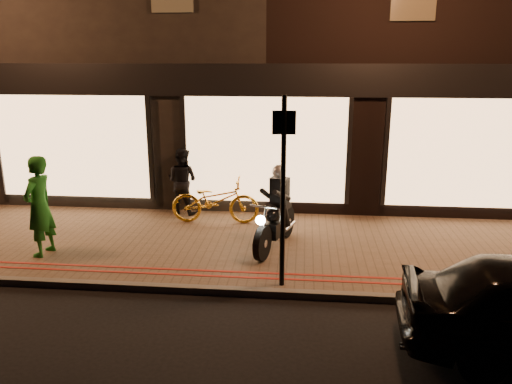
{
  "coord_description": "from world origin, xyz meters",
  "views": [
    {
      "loc": [
        0.87,
        -7.08,
        3.68
      ],
      "look_at": [
        -0.05,
        2.24,
        1.1
      ],
      "focal_mm": 35.0,
      "sensor_mm": 36.0,
      "label": 1
    }
  ],
  "objects_px": {
    "motorcycle": "(276,216)",
    "bicycle_gold": "(215,201)",
    "sign_post": "(283,183)",
    "person_green": "(39,206)"
  },
  "relations": [
    {
      "from": "motorcycle",
      "to": "person_green",
      "type": "relative_size",
      "value": 1.02
    },
    {
      "from": "sign_post",
      "to": "person_green",
      "type": "distance_m",
      "value": 4.57
    },
    {
      "from": "motorcycle",
      "to": "person_green",
      "type": "height_order",
      "value": "person_green"
    },
    {
      "from": "bicycle_gold",
      "to": "person_green",
      "type": "distance_m",
      "value": 3.55
    },
    {
      "from": "sign_post",
      "to": "motorcycle",
      "type": "bearing_deg",
      "value": 96.72
    },
    {
      "from": "motorcycle",
      "to": "bicycle_gold",
      "type": "relative_size",
      "value": 0.99
    },
    {
      "from": "sign_post",
      "to": "person_green",
      "type": "height_order",
      "value": "sign_post"
    },
    {
      "from": "motorcycle",
      "to": "bicycle_gold",
      "type": "xyz_separation_m",
      "value": [
        -1.41,
        1.31,
        -0.12
      ]
    },
    {
      "from": "bicycle_gold",
      "to": "person_green",
      "type": "relative_size",
      "value": 1.03
    },
    {
      "from": "motorcycle",
      "to": "person_green",
      "type": "bearing_deg",
      "value": -152.46
    }
  ]
}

